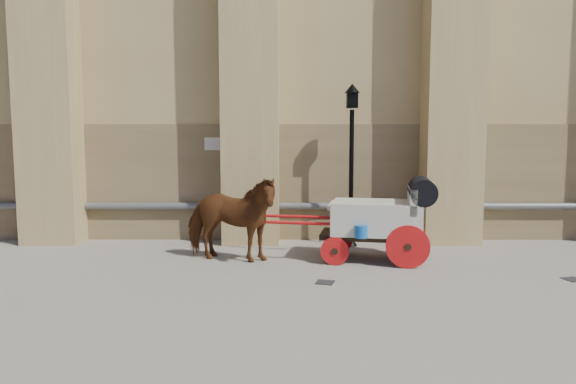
{
  "coord_description": "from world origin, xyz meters",
  "views": [
    {
      "loc": [
        -0.03,
        -9.23,
        2.61
      ],
      "look_at": [
        -0.06,
        1.67,
        1.49
      ],
      "focal_mm": 32.0,
      "sensor_mm": 36.0,
      "label": 1
    }
  ],
  "objects": [
    {
      "name": "horse",
      "position": [
        -1.3,
        1.61,
        0.92
      ],
      "size": [
        2.37,
        1.53,
        1.84
      ],
      "primitive_type": "imported",
      "rotation": [
        0.0,
        0.0,
        1.31
      ],
      "color": "brown",
      "rests_on": "ground"
    },
    {
      "name": "street_lamp",
      "position": [
        1.47,
        3.23,
        2.11
      ],
      "size": [
        0.37,
        0.37,
        3.94
      ],
      "color": "black",
      "rests_on": "ground"
    },
    {
      "name": "carriage",
      "position": [
        1.98,
        1.68,
        0.97
      ],
      "size": [
        4.25,
        1.83,
        1.81
      ],
      "rotation": [
        0.0,
        0.0,
        -0.18
      ],
      "color": "black",
      "rests_on": "ground"
    },
    {
      "name": "drain_grate_near",
      "position": [
        0.62,
        -0.06,
        0.01
      ],
      "size": [
        0.4,
        0.4,
        0.01
      ],
      "primitive_type": "cube",
      "rotation": [
        0.0,
        0.0,
        -0.29
      ],
      "color": "black",
      "rests_on": "ground"
    },
    {
      "name": "ground",
      "position": [
        0.0,
        0.0,
        0.0
      ],
      "size": [
        90.0,
        90.0,
        0.0
      ],
      "primitive_type": "plane",
      "color": "slate",
      "rests_on": "ground"
    },
    {
      "name": "drain_grate_far",
      "position": [
        5.27,
        0.15,
        0.01
      ],
      "size": [
        0.39,
        0.39,
        0.01
      ],
      "primitive_type": "cube",
      "rotation": [
        0.0,
        0.0,
        0.26
      ],
      "color": "black",
      "rests_on": "ground"
    }
  ]
}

